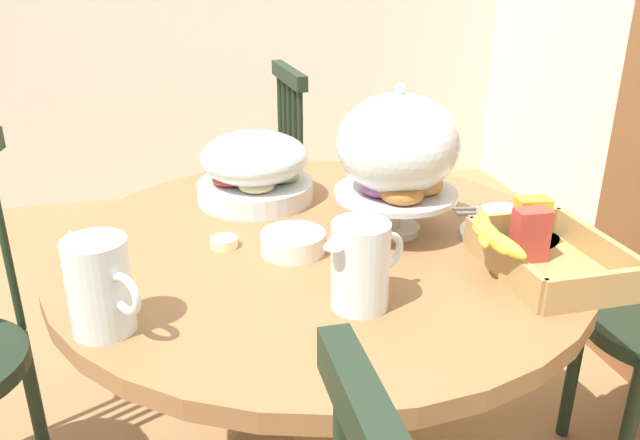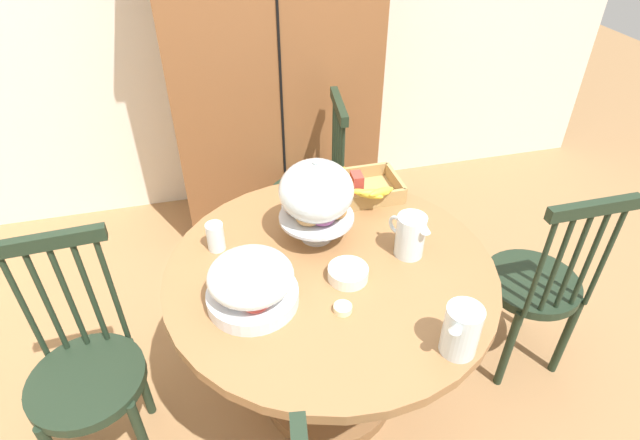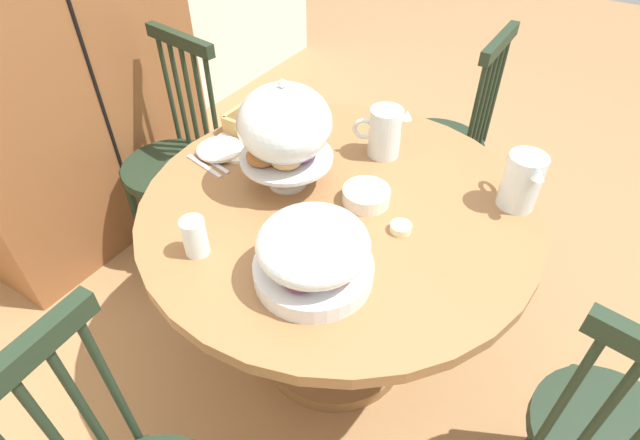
# 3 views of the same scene
# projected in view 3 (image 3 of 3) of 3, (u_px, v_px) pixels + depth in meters

# --- Properties ---
(ground_plane) EXTENTS (10.00, 10.00, 0.00)m
(ground_plane) POSITION_uv_depth(u_px,v_px,m) (354.00, 361.00, 1.93)
(ground_plane) COLOR #997047
(wooden_armoire) EXTENTS (1.18, 0.60, 1.96)m
(wooden_armoire) POSITION_uv_depth(u_px,v_px,m) (32.00, 21.00, 1.91)
(wooden_armoire) COLOR brown
(wooden_armoire) RESTS_ON ground_plane
(dining_table) EXTENTS (1.18, 1.18, 0.74)m
(dining_table) POSITION_uv_depth(u_px,v_px,m) (336.00, 253.00, 1.63)
(dining_table) COLOR olive
(dining_table) RESTS_ON ground_plane
(windsor_chair_by_cabinet) EXTENTS (0.40, 0.40, 0.97)m
(windsor_chair_by_cabinet) POSITION_uv_depth(u_px,v_px,m) (443.00, 146.00, 2.23)
(windsor_chair_by_cabinet) COLOR #1E2D1E
(windsor_chair_by_cabinet) RESTS_ON ground_plane
(windsor_chair_facing_door) EXTENTS (0.40, 0.40, 0.97)m
(windsor_chair_facing_door) POSITION_uv_depth(u_px,v_px,m) (175.00, 165.00, 2.12)
(windsor_chair_facing_door) COLOR #1E2D1E
(windsor_chair_facing_door) RESTS_ON ground_plane
(pastry_stand_with_dome) EXTENTS (0.28, 0.28, 0.34)m
(pastry_stand_with_dome) POSITION_uv_depth(u_px,v_px,m) (285.00, 128.00, 1.42)
(pastry_stand_with_dome) COLOR silver
(pastry_stand_with_dome) RESTS_ON dining_table
(fruit_platter_covered) EXTENTS (0.30, 0.30, 0.18)m
(fruit_platter_covered) POSITION_uv_depth(u_px,v_px,m) (313.00, 253.00, 1.21)
(fruit_platter_covered) COLOR silver
(fruit_platter_covered) RESTS_ON dining_table
(orange_juice_pitcher) EXTENTS (0.16, 0.14, 0.17)m
(orange_juice_pitcher) POSITION_uv_depth(u_px,v_px,m) (521.00, 183.00, 1.43)
(orange_juice_pitcher) COLOR silver
(orange_juice_pitcher) RESTS_ON dining_table
(milk_pitcher) EXTENTS (0.11, 0.18, 0.17)m
(milk_pitcher) POSITION_uv_depth(u_px,v_px,m) (384.00, 134.00, 1.62)
(milk_pitcher) COLOR silver
(milk_pitcher) RESTS_ON dining_table
(cereal_basket) EXTENTS (0.32, 0.30, 0.12)m
(cereal_basket) POSITION_uv_depth(u_px,v_px,m) (277.00, 117.00, 1.77)
(cereal_basket) COLOR tan
(cereal_basket) RESTS_ON dining_table
(china_plate_large) EXTENTS (0.22, 0.22, 0.01)m
(china_plate_large) POSITION_uv_depth(u_px,v_px,m) (245.00, 144.00, 1.71)
(china_plate_large) COLOR white
(china_plate_large) RESTS_ON dining_table
(china_plate_small) EXTENTS (0.15, 0.15, 0.01)m
(china_plate_small) POSITION_uv_depth(u_px,v_px,m) (220.00, 149.00, 1.66)
(china_plate_small) COLOR white
(china_plate_small) RESTS_ON china_plate_large
(cereal_bowl) EXTENTS (0.14, 0.14, 0.04)m
(cereal_bowl) POSITION_uv_depth(u_px,v_px,m) (366.00, 196.00, 1.47)
(cereal_bowl) COLOR white
(cereal_bowl) RESTS_ON dining_table
(drinking_glass) EXTENTS (0.06, 0.06, 0.11)m
(drinking_glass) POSITION_uv_depth(u_px,v_px,m) (195.00, 237.00, 1.29)
(drinking_glass) COLOR silver
(drinking_glass) RESTS_ON dining_table
(butter_dish) EXTENTS (0.06, 0.06, 0.02)m
(butter_dish) POSITION_uv_depth(u_px,v_px,m) (401.00, 227.00, 1.39)
(butter_dish) COLOR beige
(butter_dish) RESTS_ON dining_table
(table_knife) EXTENTS (0.05, 0.17, 0.01)m
(table_knife) POSITION_uv_depth(u_px,v_px,m) (212.00, 162.00, 1.63)
(table_knife) COLOR silver
(table_knife) RESTS_ON dining_table
(dinner_fork) EXTENTS (0.05, 0.17, 0.01)m
(dinner_fork) POSITION_uv_depth(u_px,v_px,m) (204.00, 166.00, 1.62)
(dinner_fork) COLOR silver
(dinner_fork) RESTS_ON dining_table
(soup_spoon) EXTENTS (0.05, 0.17, 0.01)m
(soup_spoon) POSITION_uv_depth(u_px,v_px,m) (275.00, 130.00, 1.78)
(soup_spoon) COLOR silver
(soup_spoon) RESTS_ON dining_table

